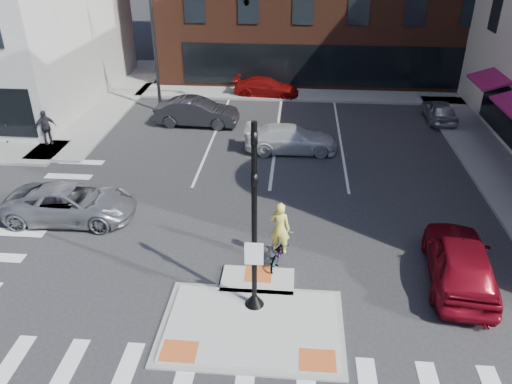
# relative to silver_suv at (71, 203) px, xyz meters

# --- Properties ---
(ground) EXTENTS (120.00, 120.00, 0.00)m
(ground) POSITION_rel_silver_suv_xyz_m (7.71, -5.00, -0.71)
(ground) COLOR #28282B
(ground) RESTS_ON ground
(refuge_island) EXTENTS (5.40, 4.65, 0.13)m
(refuge_island) POSITION_rel_silver_suv_xyz_m (7.71, -5.26, -0.66)
(refuge_island) COLOR gray
(refuge_island) RESTS_ON ground
(sidewalk_e) EXTENTS (3.00, 24.00, 0.15)m
(sidewalk_e) POSITION_rel_silver_suv_xyz_m (18.51, 5.00, -0.63)
(sidewalk_e) COLOR gray
(sidewalk_e) RESTS_ON ground
(sidewalk_n) EXTENTS (26.00, 3.00, 0.15)m
(sidewalk_n) POSITION_rel_silver_suv_xyz_m (10.71, 17.00, -0.63)
(sidewalk_n) COLOR gray
(sidewalk_n) RESTS_ON ground
(signal_pole) EXTENTS (0.60, 0.60, 5.98)m
(signal_pole) POSITION_rel_silver_suv_xyz_m (7.71, -4.60, 1.65)
(signal_pole) COLOR black
(signal_pole) RESTS_ON refuge_island
(mast_arm_signal) EXTENTS (6.10, 2.24, 8.00)m
(mast_arm_signal) POSITION_rel_silver_suv_xyz_m (4.24, 13.00, 5.50)
(mast_arm_signal) COLOR black
(mast_arm_signal) RESTS_ON ground
(silver_suv) EXTENTS (5.16, 2.48, 1.42)m
(silver_suv) POSITION_rel_silver_suv_xyz_m (0.00, 0.00, 0.00)
(silver_suv) COLOR #A0A2A7
(silver_suv) RESTS_ON ground
(red_sedan) EXTENTS (2.52, 5.07, 1.66)m
(red_sedan) POSITION_rel_silver_suv_xyz_m (14.29, -2.75, 0.12)
(red_sedan) COLOR maroon
(red_sedan) RESTS_ON ground
(white_pickup) EXTENTS (4.85, 2.20, 1.38)m
(white_pickup) POSITION_rel_silver_suv_xyz_m (8.52, 7.44, -0.02)
(white_pickup) COLOR silver
(white_pickup) RESTS_ON ground
(bg_car_dark) EXTENTS (4.85, 1.88, 1.58)m
(bg_car_dark) POSITION_rel_silver_suv_xyz_m (2.99, 10.76, 0.08)
(bg_car_dark) COLOR #28272D
(bg_car_dark) RESTS_ON ground
(bg_car_silver) EXTENTS (1.58, 3.76, 1.27)m
(bg_car_silver) POSITION_rel_silver_suv_xyz_m (17.21, 12.68, -0.07)
(bg_car_silver) COLOR silver
(bg_car_silver) RESTS_ON ground
(bg_car_red) EXTENTS (4.54, 2.19, 1.27)m
(bg_car_red) POSITION_rel_silver_suv_xyz_m (6.65, 16.50, -0.07)
(bg_car_red) COLOR #9B100E
(bg_car_red) RESTS_ON ground
(cyclist) EXTENTS (1.12, 2.02, 2.38)m
(cyclist) POSITION_rel_silver_suv_xyz_m (8.37, -2.20, 0.09)
(cyclist) COLOR #3F3F44
(cyclist) RESTS_ON ground
(pedestrian_a) EXTENTS (1.07, 0.97, 1.81)m
(pedestrian_a) POSITION_rel_silver_suv_xyz_m (-6.74, 7.00, 0.35)
(pedestrian_a) COLOR black
(pedestrian_a) RESTS_ON sidewalk_nw
(pedestrian_b) EXTENTS (1.14, 0.98, 1.84)m
(pedestrian_b) POSITION_rel_silver_suv_xyz_m (-4.29, 7.00, 0.36)
(pedestrian_b) COLOR #2C2932
(pedestrian_b) RESTS_ON sidewalk_nw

